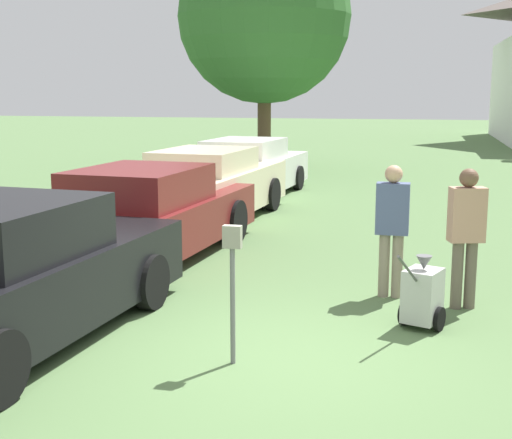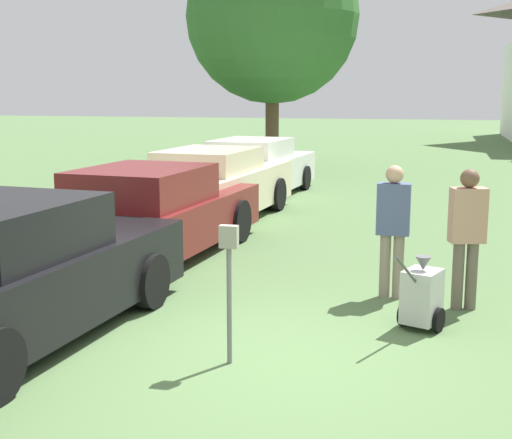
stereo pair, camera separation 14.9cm
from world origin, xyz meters
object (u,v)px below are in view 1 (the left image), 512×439
object	(u,v)px
parked_car_maroon	(145,216)
person_supervisor	(466,229)
parking_meter	(232,268)
parked_car_black	(10,277)
person_worker	(392,223)
parked_car_white	(247,170)
equipment_cart	(422,295)
parked_car_cream	(207,187)

from	to	relation	value
parked_car_maroon	person_supervisor	bearing A→B (deg)	-13.02
parking_meter	person_supervisor	distance (m)	3.33
parked_car_black	person_supervisor	distance (m)	5.33
parking_meter	person_worker	distance (m)	3.04
parked_car_maroon	parked_car_white	xyz separation A→B (m)	(0.00, 6.91, -0.01)
parked_car_black	person_worker	size ratio (longest dim) A/B	2.80
parked_car_maroon	parked_car_white	bearing A→B (deg)	95.26
parked_car_maroon	equipment_cart	bearing A→B (deg)	-24.59
parked_car_cream	person_worker	bearing A→B (deg)	-45.17
parked_car_maroon	parked_car_black	bearing A→B (deg)	-84.73
parked_car_white	person_supervisor	xyz separation A→B (m)	(4.80, -8.49, 0.32)
parked_car_cream	parking_meter	bearing A→B (deg)	-66.22
parked_car_cream	parking_meter	distance (m)	7.82
parked_car_maroon	person_worker	distance (m)	4.12
person_supervisor	parked_car_cream	bearing A→B (deg)	-62.53
person_supervisor	equipment_cart	bearing A→B (deg)	44.43
parked_car_white	parking_meter	size ratio (longest dim) A/B	3.85
parked_car_cream	person_supervisor	bearing A→B (deg)	-41.03
parked_car_black	parked_car_maroon	distance (m)	3.88
parked_car_white	person_worker	size ratio (longest dim) A/B	3.10
person_worker	parking_meter	bearing A→B (deg)	62.98
person_worker	person_supervisor	bearing A→B (deg)	162.34
person_worker	equipment_cart	distance (m)	1.39
parking_meter	person_worker	size ratio (longest dim) A/B	0.80
parked_car_cream	person_worker	world-z (taller)	person_worker
parked_car_maroon	person_supervisor	world-z (taller)	person_supervisor
parked_car_cream	equipment_cart	bearing A→B (deg)	-48.65
parked_car_black	person_worker	distance (m)	4.69
parked_car_maroon	person_worker	bearing A→B (deg)	-12.99
parked_car_black	parking_meter	world-z (taller)	parked_car_black
parked_car_black	parking_meter	bearing A→B (deg)	2.89
parked_car_cream	parked_car_white	size ratio (longest dim) A/B	1.00
parked_car_maroon	parked_car_cream	distance (m)	3.44
parked_car_black	equipment_cart	distance (m)	4.54
parked_car_white	equipment_cart	world-z (taller)	parked_car_white
parked_car_black	equipment_cart	xyz separation A→B (m)	(4.31, 1.40, -0.32)
person_worker	person_supervisor	world-z (taller)	person_supervisor
parked_car_cream	equipment_cart	size ratio (longest dim) A/B	5.40
person_worker	equipment_cart	bearing A→B (deg)	109.57
parking_meter	person_worker	xyz separation A→B (m)	(1.42, 2.69, 0.02)
parked_car_black	person_supervisor	bearing A→B (deg)	30.73
parked_car_black	parked_car_cream	xyz separation A→B (m)	(0.00, 7.31, 0.00)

